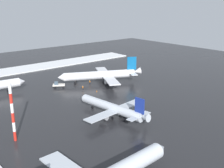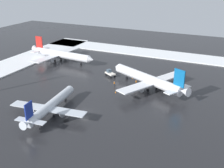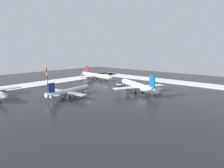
% 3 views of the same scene
% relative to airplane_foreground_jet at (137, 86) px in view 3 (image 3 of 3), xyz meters
% --- Properties ---
extents(ground_plane, '(240.00, 240.00, 0.00)m').
position_rel_airplane_foreground_jet_xyz_m(ground_plane, '(23.93, -11.22, -3.40)').
color(ground_plane, '#232326').
extents(snow_bank_far, '(152.00, 16.00, 0.43)m').
position_rel_airplane_foreground_jet_xyz_m(snow_bank_far, '(23.93, -61.22, -3.19)').
color(snow_bank_far, white).
rests_on(snow_bank_far, ground_plane).
extents(snow_bank_left, '(14.00, 116.00, 0.43)m').
position_rel_airplane_foreground_jet_xyz_m(snow_bank_left, '(-43.07, -11.22, -3.19)').
color(snow_bank_left, white).
rests_on(snow_bank_left, ground_plane).
extents(airplane_foreground_jet, '(27.53, 32.36, 10.30)m').
position_rel_airplane_foreground_jet_xyz_m(airplane_foreground_jet, '(0.00, 0.00, 0.00)').
color(airplane_foreground_jet, white).
rests_on(airplane_foreground_jet, ground_plane).
extents(airplane_parked_starboard, '(27.12, 22.56, 8.05)m').
position_rel_airplane_foreground_jet_xyz_m(airplane_parked_starboard, '(29.36, -18.86, -0.74)').
color(airplane_parked_starboard, silver).
rests_on(airplane_parked_starboard, ground_plane).
extents(airplane_distant_tail, '(28.04, 33.76, 10.02)m').
position_rel_airplane_foreground_jet_xyz_m(airplane_distant_tail, '(-13.10, -44.93, -0.09)').
color(airplane_distant_tail, white).
rests_on(airplane_distant_tail, ground_plane).
extents(pushback_tug, '(4.34, 5.06, 2.50)m').
position_rel_airplane_foreground_jet_xyz_m(pushback_tug, '(-5.49, -17.15, -2.12)').
color(pushback_tug, silver).
rests_on(pushback_tug, ground_plane).
extents(ground_crew_beside_wing, '(0.36, 0.36, 1.71)m').
position_rel_airplane_foreground_jet_xyz_m(ground_crew_beside_wing, '(-1.55, -4.93, -2.43)').
color(ground_crew_beside_wing, black).
rests_on(ground_crew_beside_wing, ground_plane).
extents(ground_crew_mid_apron, '(0.36, 0.36, 1.71)m').
position_rel_airplane_foreground_jet_xyz_m(ground_crew_mid_apron, '(2.96, -11.40, -2.43)').
color(ground_crew_mid_apron, black).
rests_on(ground_crew_mid_apron, ground_plane).
extents(ground_crew_by_nose_gear, '(0.36, 0.36, 1.71)m').
position_rel_airplane_foreground_jet_xyz_m(ground_crew_by_nose_gear, '(-8.06, -6.98, -2.43)').
color(ground_crew_by_nose_gear, black).
rests_on(ground_crew_by_nose_gear, ground_plane).
extents(antenna_mast, '(0.70, 0.70, 14.45)m').
position_rel_airplane_foreground_jet_xyz_m(antenna_mast, '(25.68, -46.46, 3.82)').
color(antenna_mast, red).
rests_on(antenna_mast, ground_plane).
extents(traffic_cone_near_nose, '(0.36, 0.36, 0.55)m').
position_rel_airplane_foreground_jet_xyz_m(traffic_cone_near_nose, '(8.02, -8.60, -3.13)').
color(traffic_cone_near_nose, orange).
rests_on(traffic_cone_near_nose, ground_plane).
extents(traffic_cone_mid_line, '(0.36, 0.36, 0.55)m').
position_rel_airplane_foreground_jet_xyz_m(traffic_cone_mid_line, '(-6.88, -8.37, -3.13)').
color(traffic_cone_mid_line, orange).
rests_on(traffic_cone_mid_line, ground_plane).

